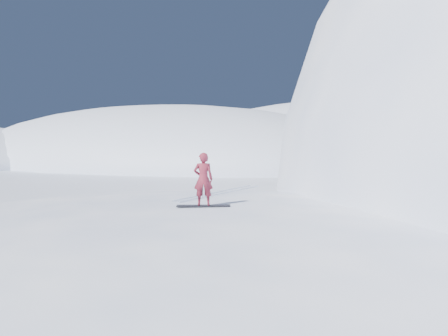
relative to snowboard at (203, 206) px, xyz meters
The scene contains 9 objects.
ground 3.30m from the snowboard, 77.45° to the right, with size 400.00×400.00×0.00m, color white.
near_ridge 2.95m from the snowboard, 28.49° to the left, with size 36.00×28.00×4.80m, color white.
far_ridge_a 90.44m from the snowboard, 140.25° to the left, with size 120.00×70.00×28.00m, color white.
far_ridge_c 114.85m from the snowboard, 110.13° to the left, with size 140.00×90.00×36.00m, color white.
wind_bumps 2.42m from the snowboard, 133.48° to the right, with size 16.00×14.40×1.00m.
snowboard is the anchor object (origin of this frame).
snowboarder 0.80m from the snowboard, ahead, with size 0.57×0.38×1.57m, color maroon.
vapor_plume 70.93m from the snowboard, 149.38° to the left, with size 10.87×8.69×7.61m, color white.
board_tracks 3.66m from the snowboard, 119.99° to the left, with size 1.34×5.95×0.04m.
Camera 1 is at (7.29, -6.72, 4.16)m, focal length 32.00 mm.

